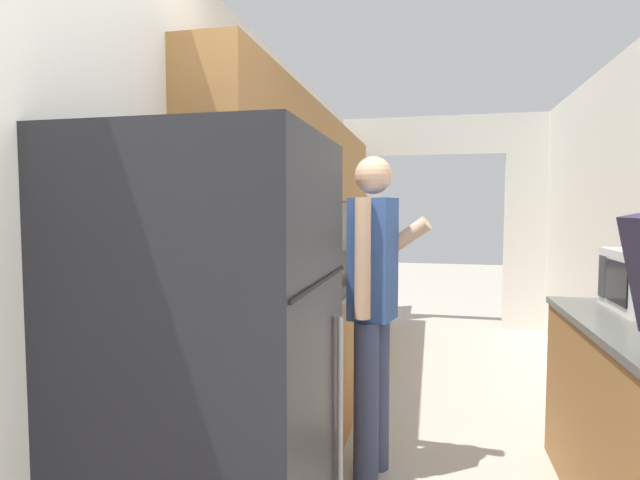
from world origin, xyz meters
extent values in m
cube|color=silver|center=(-1.21, 1.97, 1.25)|extent=(0.06, 7.53, 2.50)
cube|color=#9E6B38|center=(-1.02, 2.93, 1.81)|extent=(0.32, 3.93, 0.67)
cube|color=silver|center=(-1.05, 5.16, 1.02)|extent=(0.65, 0.06, 2.05)
cube|color=silver|center=(1.05, 5.16, 1.02)|extent=(0.65, 0.06, 2.05)
cube|color=silver|center=(0.00, 5.16, 2.27)|extent=(2.76, 0.06, 0.45)
cube|color=#9E6B38|center=(-0.88, 1.62, 0.44)|extent=(0.60, 1.33, 0.87)
cube|color=#565651|center=(-0.88, 1.62, 0.89)|extent=(0.62, 1.34, 0.03)
cube|color=#9E6B38|center=(-0.88, 3.96, 0.44)|extent=(0.60, 1.86, 0.87)
cube|color=#565651|center=(-0.88, 3.97, 0.89)|extent=(0.62, 1.87, 0.03)
cube|color=#9EA3A8|center=(-0.88, 1.61, 0.90)|extent=(0.42, 0.44, 0.00)
cube|color=black|center=(-0.80, 0.56, 0.83)|extent=(0.75, 0.76, 1.65)
cube|color=black|center=(-0.42, 0.56, 1.19)|extent=(0.01, 0.73, 0.01)
cylinder|color=#99999E|center=(-0.41, 0.80, 0.69)|extent=(0.02, 0.02, 0.66)
cube|color=#B7B7BC|center=(-0.87, 2.66, 0.45)|extent=(0.62, 0.75, 0.91)
cube|color=black|center=(-0.55, 2.66, 0.45)|extent=(0.01, 0.51, 0.27)
cylinder|color=#B7B7BC|center=(-0.53, 2.66, 0.68)|extent=(0.02, 0.60, 0.02)
cube|color=#B7B7BC|center=(-1.16, 2.66, 0.98)|extent=(0.04, 0.75, 0.14)
cylinder|color=#232328|center=(-0.74, 2.50, 0.90)|extent=(0.16, 0.16, 0.01)
cylinder|color=#232328|center=(-0.74, 2.83, 0.90)|extent=(0.16, 0.16, 0.01)
cylinder|color=#232328|center=(-0.99, 2.50, 0.90)|extent=(0.16, 0.16, 0.01)
cylinder|color=#232328|center=(-0.99, 2.83, 0.90)|extent=(0.16, 0.16, 0.01)
cylinder|color=#384266|center=(-0.41, 1.53, 0.42)|extent=(0.16, 0.16, 0.84)
cylinder|color=#384266|center=(-0.37, 1.69, 0.42)|extent=(0.16, 0.16, 0.84)
cube|color=#335193|center=(-0.39, 1.61, 1.15)|extent=(0.25, 0.25, 0.63)
cylinder|color=#DBAD89|center=(-0.42, 1.47, 1.17)|extent=(0.10, 0.10, 0.60)
cylinder|color=#DBAD89|center=(-0.35, 1.75, 1.17)|extent=(0.54, 0.20, 0.41)
sphere|color=#DBAD89|center=(-0.39, 1.61, 1.59)|extent=(0.19, 0.19, 0.19)
cube|color=black|center=(0.79, 1.72, 1.06)|extent=(0.01, 0.29, 0.21)
cube|color=#38383D|center=(0.79, 1.93, 1.06)|extent=(0.01, 0.10, 0.22)
camera|label=1|loc=(-0.09, -0.96, 1.42)|focal=28.00mm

